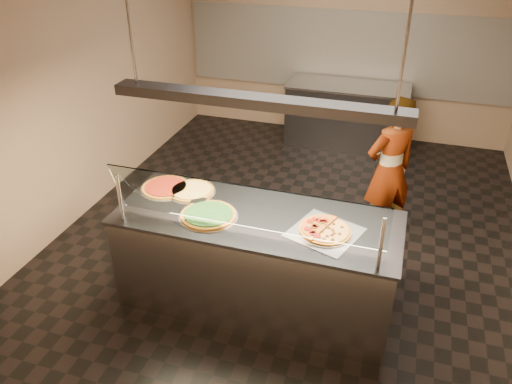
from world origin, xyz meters
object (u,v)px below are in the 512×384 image
(pizza_tomato, at_px, (166,187))
(serving_counter, at_px, (257,260))
(heat_lamp_housing, at_px, (257,101))
(sneeze_guard, at_px, (243,207))
(pizza_spinach, at_px, (209,215))
(pizza_cheese, at_px, (192,190))
(pizza_spatula, at_px, (195,196))
(perforated_tray, at_px, (325,232))
(worker, at_px, (389,171))
(prep_table, at_px, (346,115))
(half_pizza_pepperoni, at_px, (313,227))
(half_pizza_sausage, at_px, (337,232))

(pizza_tomato, bearing_deg, serving_counter, -12.48)
(pizza_tomato, xyz_separation_m, heat_lamp_housing, (0.95, -0.21, 1.01))
(sneeze_guard, distance_m, pizza_spinach, 0.53)
(pizza_spinach, bearing_deg, pizza_tomato, 149.51)
(pizza_cheese, distance_m, pizza_spatula, 0.14)
(pizza_spinach, bearing_deg, pizza_spatula, 134.08)
(sneeze_guard, bearing_deg, perforated_tray, 25.76)
(perforated_tray, height_order, worker, worker)
(pizza_cheese, bearing_deg, prep_table, 75.59)
(perforated_tray, relative_size, worker, 0.40)
(pizza_spatula, bearing_deg, worker, 39.43)
(heat_lamp_housing, bearing_deg, half_pizza_pepperoni, -6.84)
(pizza_cheese, xyz_separation_m, prep_table, (0.92, 3.56, -0.48))
(perforated_tray, relative_size, prep_table, 0.36)
(pizza_spatula, distance_m, worker, 2.10)
(pizza_cheese, bearing_deg, perforated_tray, -12.35)
(half_pizza_sausage, relative_size, pizza_spatula, 2.02)
(pizza_spatula, bearing_deg, serving_counter, -10.58)
(prep_table, relative_size, heat_lamp_housing, 0.77)
(sneeze_guard, distance_m, half_pizza_pepperoni, 0.62)
(pizza_cheese, xyz_separation_m, pizza_tomato, (-0.25, -0.01, 0.00))
(half_pizza_pepperoni, bearing_deg, perforated_tray, 0.13)
(sneeze_guard, height_order, worker, worker)
(half_pizza_pepperoni, relative_size, heat_lamp_housing, 0.20)
(pizza_spinach, bearing_deg, pizza_cheese, 131.85)
(heat_lamp_housing, bearing_deg, pizza_tomato, 167.52)
(serving_counter, xyz_separation_m, perforated_tray, (0.59, -0.06, 0.47))
(prep_table, bearing_deg, half_pizza_sausage, -82.96)
(half_pizza_sausage, bearing_deg, pizza_cheese, 168.37)
(heat_lamp_housing, bearing_deg, serving_counter, 90.00)
(prep_table, xyz_separation_m, worker, (0.78, -2.34, 0.34))
(worker, bearing_deg, heat_lamp_housing, 14.13)
(pizza_spatula, bearing_deg, heat_lamp_housing, -10.58)
(half_pizza_pepperoni, height_order, prep_table, half_pizza_pepperoni)
(perforated_tray, xyz_separation_m, pizza_spinach, (-0.98, -0.06, 0.01))
(pizza_spinach, relative_size, pizza_cheese, 1.14)
(pizza_spinach, distance_m, pizza_tomato, 0.65)
(half_pizza_pepperoni, height_order, pizza_spatula, half_pizza_pepperoni)
(prep_table, bearing_deg, worker, -71.60)
(sneeze_guard, relative_size, half_pizza_pepperoni, 4.69)
(serving_counter, xyz_separation_m, worker, (1.00, 1.44, 0.34))
(serving_counter, height_order, perforated_tray, perforated_tray)
(pizza_spinach, bearing_deg, prep_table, 81.16)
(half_pizza_pepperoni, relative_size, pizza_spatula, 2.02)
(half_pizza_sausage, bearing_deg, perforated_tray, 177.90)
(pizza_spatula, relative_size, worker, 0.14)
(half_pizza_pepperoni, bearing_deg, heat_lamp_housing, 173.16)
(sneeze_guard, height_order, pizza_spatula, sneeze_guard)
(perforated_tray, distance_m, half_pizza_sausage, 0.10)
(pizza_tomato, xyz_separation_m, prep_table, (1.17, 3.58, -0.48))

